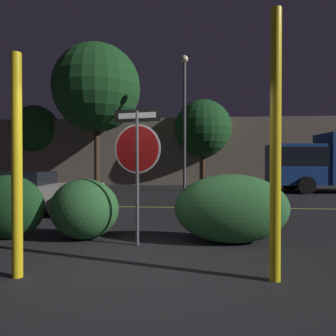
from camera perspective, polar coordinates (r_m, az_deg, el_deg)
name	(u,v)px	position (r m, az deg, el deg)	size (l,w,h in m)	color
ground_plane	(141,269)	(4.75, -4.68, -17.08)	(260.00, 260.00, 0.00)	black
road_center_stripe	(172,207)	(10.88, 0.73, -6.84)	(38.52, 0.12, 0.01)	gold
stop_sign	(137,150)	(5.82, -5.38, 3.22)	(0.86, 0.22, 2.41)	#4C4C51
yellow_pole_left	(17,165)	(4.59, -24.84, 0.41)	(0.13, 0.13, 2.86)	yellow
yellow_pole_right	(276,145)	(4.26, 18.22, 3.79)	(0.14, 0.14, 3.37)	yellow
hedge_bush_1	(8,207)	(7.06, -26.10, -6.10)	(1.45, 0.76, 1.23)	#19421E
hedge_bush_2	(84,209)	(6.54, -14.34, -6.92)	(1.32, 1.07, 1.16)	#285B2D
hedge_bush_3	(231,209)	(6.12, 10.99, -6.96)	(2.08, 1.00, 1.26)	#2D6633
passing_car_2	(22,191)	(10.52, -24.12, -3.71)	(4.64, 2.30, 1.21)	silver
street_lamp	(184,109)	(17.44, 2.88, 10.21)	(0.40, 0.40, 7.10)	#4C4C51
tree_0	(35,129)	(24.69, -22.14, 6.29)	(3.25, 3.25, 5.47)	#422D1E
tree_1	(203,128)	(21.78, 6.10, 6.88)	(3.75, 3.75, 5.63)	#422D1E
tree_2	(97,88)	(20.97, -12.33, 13.46)	(5.34, 5.34, 8.73)	#422D1E
building_backdrop	(201,152)	(23.92, 5.77, 2.71)	(34.63, 4.69, 4.47)	#7A6B5B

